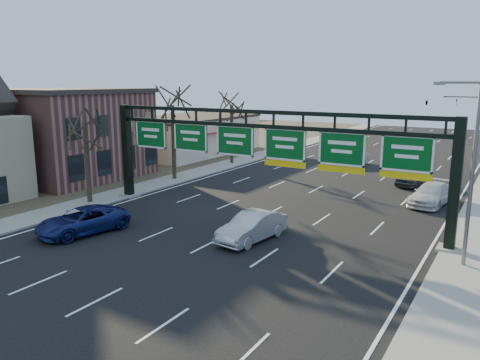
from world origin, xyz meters
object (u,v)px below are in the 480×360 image
Objects in this scene: car_blue_suv at (83,221)px; car_silver_sedan at (252,227)px; sign_gantry at (261,150)px; car_white_wagon at (432,194)px.

car_blue_suv is 1.13× the size of car_silver_sedan.
sign_gantry is 4.44× the size of car_blue_suv.
car_silver_sedan reaches higher than car_blue_suv.
car_blue_suv is at bearing -133.83° from sign_gantry.
car_white_wagon is (16.76, 17.93, 0.01)m from car_blue_suv.
sign_gantry is 13.88m from car_white_wagon.
car_white_wagon is (9.00, 9.84, -3.85)m from sign_gantry.
car_silver_sedan is at bearing 35.74° from car_blue_suv.
car_white_wagon is at bearing 69.52° from car_silver_sedan.
car_blue_suv is 24.54m from car_white_wagon.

